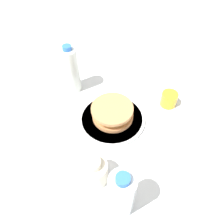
% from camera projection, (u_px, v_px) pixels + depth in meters
% --- Properties ---
extents(ground_plane, '(4.00, 4.00, 0.00)m').
position_uv_depth(ground_plane, '(110.00, 125.00, 0.87)').
color(ground_plane, white).
extents(plate, '(0.27, 0.27, 0.01)m').
position_uv_depth(plate, '(112.00, 118.00, 0.88)').
color(plate, white).
rests_on(plate, ground_plane).
extents(pancake_stack, '(0.17, 0.17, 0.07)m').
position_uv_depth(pancake_stack, '(113.00, 112.00, 0.85)').
color(pancake_stack, '#B78347').
rests_on(pancake_stack, plate).
extents(juice_glass, '(0.07, 0.07, 0.06)m').
position_uv_depth(juice_glass, '(169.00, 99.00, 0.92)').
color(juice_glass, yellow).
rests_on(juice_glass, ground_plane).
extents(cream_jug, '(0.09, 0.09, 0.11)m').
position_uv_depth(cream_jug, '(94.00, 171.00, 0.69)').
color(cream_jug, beige).
rests_on(cream_jug, ground_plane).
extents(water_bottle_near, '(0.07, 0.07, 0.22)m').
position_uv_depth(water_bottle_near, '(71.00, 70.00, 0.93)').
color(water_bottle_near, silver).
rests_on(water_bottle_near, ground_plane).
extents(water_bottle_mid, '(0.07, 0.07, 0.21)m').
position_uv_depth(water_bottle_mid, '(121.00, 195.00, 0.59)').
color(water_bottle_mid, silver).
rests_on(water_bottle_mid, ground_plane).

